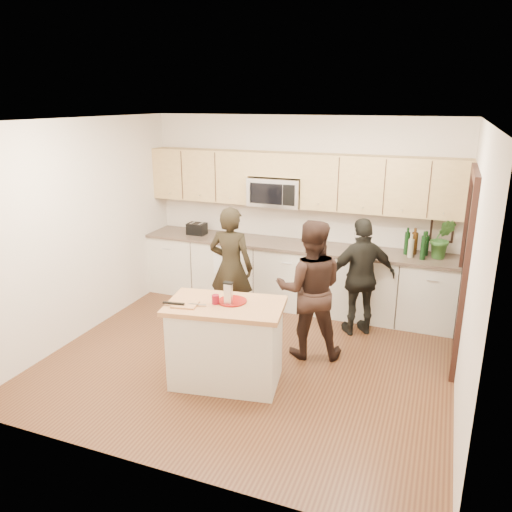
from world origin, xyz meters
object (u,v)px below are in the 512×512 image
at_px(woman_left, 231,267).
at_px(woman_right, 362,277).
at_px(island, 226,343).
at_px(woman_center, 310,289).
at_px(toaster, 197,229).

height_order(woman_left, woman_right, woman_left).
height_order(island, woman_center, woman_center).
relative_size(island, woman_center, 0.79).
bearing_deg(woman_left, woman_center, 157.62).
bearing_deg(woman_center, toaster, -48.48).
relative_size(island, woman_left, 0.80).
height_order(toaster, woman_left, woman_left).
height_order(toaster, woman_center, woman_center).
xyz_separation_m(toaster, woman_left, (0.96, -0.91, -0.22)).
relative_size(woman_center, woman_right, 1.08).
bearing_deg(woman_left, toaster, -45.96).
relative_size(island, toaster, 4.78).
relative_size(woman_left, woman_right, 1.06).
xyz_separation_m(toaster, woman_center, (2.14, -1.33, -0.21)).
xyz_separation_m(island, woman_left, (-0.52, 1.33, 0.35)).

